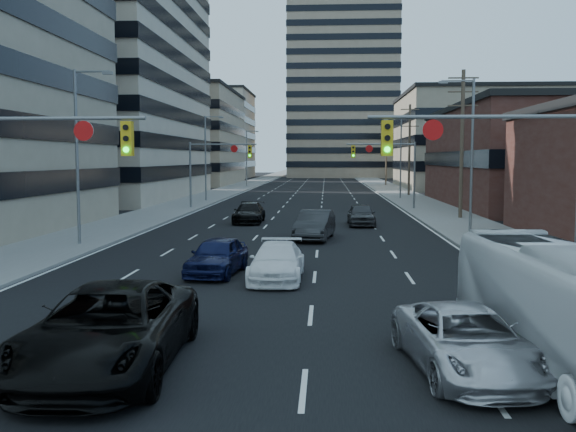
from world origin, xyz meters
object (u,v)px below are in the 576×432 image
Objects in this scene: black_pickup at (109,329)px; transit_bus at (570,310)px; sedan_blue at (217,256)px; white_van at (277,262)px; silver_suv at (467,341)px.

transit_bus reaches higher than black_pickup.
sedan_blue is at bearing 86.11° from black_pickup.
silver_suv is (4.79, -10.12, -0.00)m from white_van.
silver_suv is 2.24m from transit_bus.
black_pickup is 9.76m from transit_bus.
transit_bus is (2.14, 0.10, 0.66)m from silver_suv.
sedan_blue is at bearing 127.59° from transit_bus.
silver_suv is at bearing 179.79° from transit_bus.
sedan_blue reaches higher than white_van.
white_van is 0.96× the size of silver_suv.
black_pickup is 1.30× the size of silver_suv.
black_pickup reaches higher than white_van.
black_pickup is 11.35m from sedan_blue.
black_pickup is at bearing 174.74° from silver_suv.
black_pickup is 1.36× the size of white_van.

